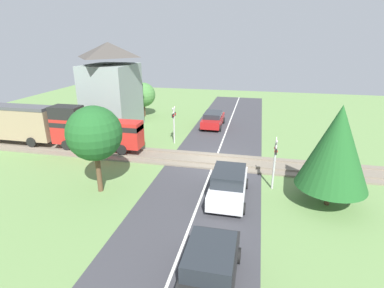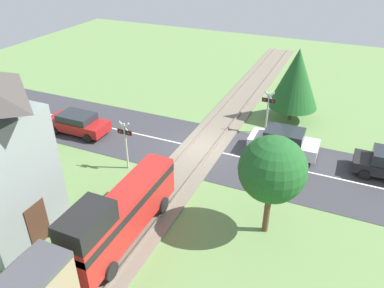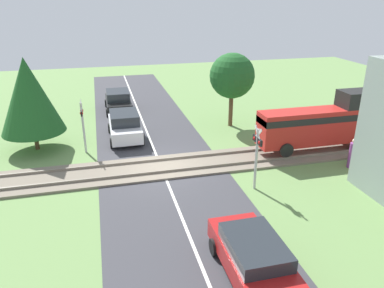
{
  "view_description": "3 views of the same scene",
  "coord_description": "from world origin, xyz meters",
  "px_view_note": "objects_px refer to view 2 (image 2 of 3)",
  "views": [
    {
      "loc": [
        -19.12,
        -2.63,
        8.23
      ],
      "look_at": [
        0.0,
        1.62,
        1.2
      ],
      "focal_mm": 28.0,
      "sensor_mm": 36.0,
      "label": 1
    },
    {
      "loc": [
        -7.7,
        19.08,
        12.27
      ],
      "look_at": [
        0.0,
        1.62,
        1.2
      ],
      "focal_mm": 35.0,
      "sensor_mm": 36.0,
      "label": 2
    },
    {
      "loc": [
        17.26,
        -2.74,
        8.4
      ],
      "look_at": [
        0.0,
        1.62,
        1.2
      ],
      "focal_mm": 35.0,
      "sensor_mm": 36.0,
      "label": 3
    }
  ],
  "objects_px": {
    "crossing_signal_west_approach": "(268,107)",
    "crossing_signal_east_approach": "(125,139)",
    "car_far_side": "(78,123)",
    "pedestrian_by_station": "(75,224)",
    "train": "(56,282)",
    "car_near_crossing": "(284,142)"
  },
  "relations": [
    {
      "from": "car_near_crossing",
      "to": "crossing_signal_west_approach",
      "type": "bearing_deg",
      "value": -54.77
    },
    {
      "from": "train",
      "to": "pedestrian_by_station",
      "type": "xyz_separation_m",
      "value": [
        2.25,
        -3.54,
        -1.14
      ]
    },
    {
      "from": "car_near_crossing",
      "to": "car_far_side",
      "type": "xyz_separation_m",
      "value": [
        13.39,
        2.88,
        -0.1
      ]
    },
    {
      "from": "pedestrian_by_station",
      "to": "crossing_signal_east_approach",
      "type": "bearing_deg",
      "value": -81.17
    },
    {
      "from": "car_near_crossing",
      "to": "crossing_signal_east_approach",
      "type": "height_order",
      "value": "crossing_signal_east_approach"
    },
    {
      "from": "car_near_crossing",
      "to": "pedestrian_by_station",
      "type": "relative_size",
      "value": 2.63
    },
    {
      "from": "crossing_signal_east_approach",
      "to": "pedestrian_by_station",
      "type": "relative_size",
      "value": 1.91
    },
    {
      "from": "crossing_signal_west_approach",
      "to": "crossing_signal_east_approach",
      "type": "bearing_deg",
      "value": 50.38
    },
    {
      "from": "car_far_side",
      "to": "crossing_signal_west_approach",
      "type": "xyz_separation_m",
      "value": [
        -11.73,
        -5.24,
        1.18
      ]
    },
    {
      "from": "car_far_side",
      "to": "crossing_signal_west_approach",
      "type": "relative_size",
      "value": 1.41
    },
    {
      "from": "car_far_side",
      "to": "crossing_signal_west_approach",
      "type": "bearing_deg",
      "value": -155.94
    },
    {
      "from": "car_far_side",
      "to": "train",
      "type": "bearing_deg",
      "value": 126.41
    },
    {
      "from": "car_near_crossing",
      "to": "pedestrian_by_station",
      "type": "distance_m",
      "value": 13.05
    },
    {
      "from": "car_far_side",
      "to": "crossing_signal_east_approach",
      "type": "bearing_deg",
      "value": 156.57
    },
    {
      "from": "crossing_signal_east_approach",
      "to": "pedestrian_by_station",
      "type": "xyz_separation_m",
      "value": [
        -0.89,
        5.74,
        -1.22
      ]
    },
    {
      "from": "crossing_signal_west_approach",
      "to": "crossing_signal_east_approach",
      "type": "height_order",
      "value": "same"
    },
    {
      "from": "car_near_crossing",
      "to": "car_far_side",
      "type": "bearing_deg",
      "value": 12.14
    },
    {
      "from": "crossing_signal_west_approach",
      "to": "pedestrian_by_station",
      "type": "distance_m",
      "value": 14.44
    },
    {
      "from": "crossing_signal_east_approach",
      "to": "pedestrian_by_station",
      "type": "distance_m",
      "value": 5.94
    },
    {
      "from": "pedestrian_by_station",
      "to": "train",
      "type": "bearing_deg",
      "value": 122.45
    },
    {
      "from": "train",
      "to": "crossing_signal_east_approach",
      "type": "xyz_separation_m",
      "value": [
        3.14,
        -9.28,
        0.08
      ]
    },
    {
      "from": "car_far_side",
      "to": "pedestrian_by_station",
      "type": "distance_m",
      "value": 10.28
    }
  ]
}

